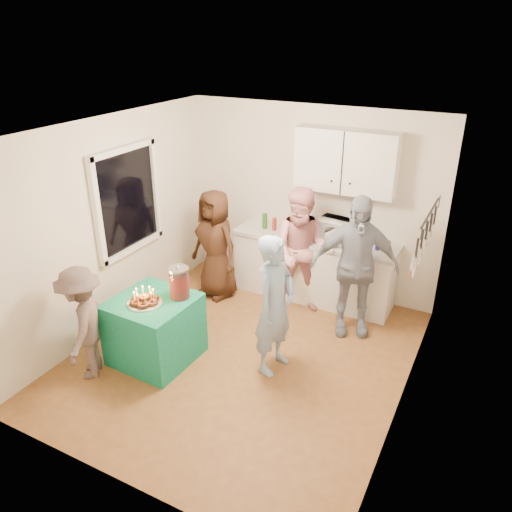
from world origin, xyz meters
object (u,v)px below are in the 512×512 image
at_px(woman_back_center, 303,252).
at_px(woman_back_right, 354,266).
at_px(child_near_left, 83,323).
at_px(punch_jar, 179,283).
at_px(woman_back_left, 215,244).
at_px(party_table, 155,329).
at_px(man_birthday, 275,305).
at_px(counter, 313,269).
at_px(microwave, 338,231).

xyz_separation_m(woman_back_center, woman_back_right, (0.75, -0.21, 0.05)).
bearing_deg(woman_back_center, child_near_left, -137.68).
height_order(punch_jar, woman_back_right, woman_back_right).
distance_m(woman_back_left, child_near_left, 2.20).
distance_m(party_table, woman_back_right, 2.45).
height_order(man_birthday, woman_back_center, woman_back_center).
distance_m(counter, woman_back_center, 0.56).
height_order(man_birthday, woman_back_right, woman_back_right).
xyz_separation_m(microwave, woman_back_right, (0.42, -0.58, -0.17)).
bearing_deg(woman_back_right, child_near_left, -159.78).
bearing_deg(child_near_left, man_birthday, 90.94).
distance_m(microwave, woman_back_right, 0.73).
height_order(counter, woman_back_left, woman_back_left).
distance_m(party_table, woman_back_left, 1.66).
bearing_deg(punch_jar, microwave, 59.54).
height_order(man_birthday, child_near_left, man_birthday).
relative_size(counter, woman_back_left, 1.42).
distance_m(counter, woman_back_right, 1.04).
relative_size(microwave, party_table, 0.63).
bearing_deg(punch_jar, party_table, -139.68).
bearing_deg(child_near_left, punch_jar, 107.78).
bearing_deg(microwave, child_near_left, -116.47).
relative_size(woman_back_left, woman_back_right, 0.87).
height_order(woman_back_center, child_near_left, woman_back_center).
height_order(microwave, man_birthday, man_birthday).
xyz_separation_m(woman_back_left, woman_back_right, (1.97, -0.03, 0.12)).
distance_m(microwave, woman_back_left, 1.67).
distance_m(punch_jar, woman_back_right, 2.08).
distance_m(microwave, punch_jar, 2.27).
distance_m(counter, man_birthday, 1.74).
distance_m(counter, microwave, 0.70).
relative_size(punch_jar, man_birthday, 0.21).
distance_m(punch_jar, woman_back_left, 1.47).
height_order(microwave, punch_jar, microwave).
distance_m(counter, child_near_left, 3.14).
height_order(man_birthday, woman_back_left, man_birthday).
bearing_deg(punch_jar, woman_back_left, 106.02).
xyz_separation_m(party_table, woman_back_right, (1.80, 1.58, 0.51)).
xyz_separation_m(counter, microwave, (0.31, 0.00, 0.63)).
relative_size(party_table, child_near_left, 0.66).
distance_m(man_birthday, woman_back_center, 1.34).
relative_size(woman_back_center, child_near_left, 1.31).
xyz_separation_m(microwave, punch_jar, (-1.15, -1.95, -0.13)).
relative_size(punch_jar, woman_back_left, 0.22).
distance_m(woman_back_center, child_near_left, 2.81).
distance_m(counter, punch_jar, 2.18).
xyz_separation_m(counter, punch_jar, (-0.84, -1.95, 0.50)).
relative_size(party_table, punch_jar, 2.50).
height_order(woman_back_right, child_near_left, woman_back_right).
bearing_deg(child_near_left, counter, 120.74).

